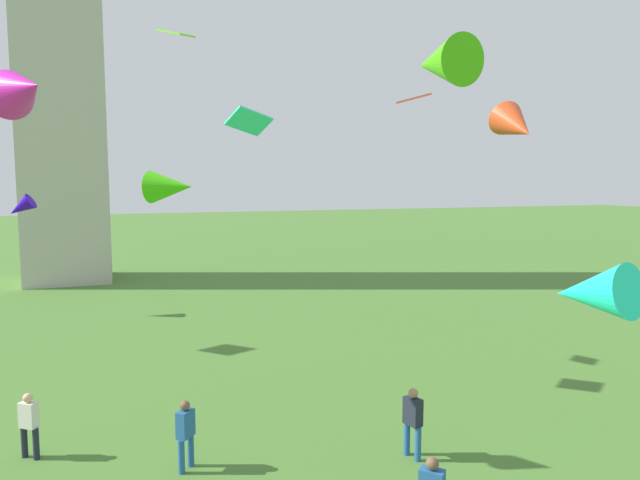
{
  "coord_description": "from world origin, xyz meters",
  "views": [
    {
      "loc": [
        -4.42,
        1.08,
        6.5
      ],
      "look_at": [
        2.29,
        19.7,
        4.44
      ],
      "focal_mm": 32.0,
      "sensor_mm": 36.0,
      "label": 1
    }
  ],
  "objects_px": {
    "kite_flying_2": "(440,63)",
    "kite_flying_9": "(21,207)",
    "kite_flying_8": "(23,90)",
    "kite_flying_11": "(176,33)",
    "person_4": "(186,431)",
    "kite_flying_3": "(249,121)",
    "kite_flying_5": "(171,187)",
    "kite_flying_6": "(517,126)",
    "kite_flying_1": "(414,98)",
    "person_2": "(29,422)",
    "kite_flying_4": "(591,293)",
    "person_3": "(413,419)"
  },
  "relations": [
    {
      "from": "kite_flying_6",
      "to": "person_3",
      "type": "bearing_deg",
      "value": -129.94
    },
    {
      "from": "kite_flying_5",
      "to": "kite_flying_11",
      "type": "relative_size",
      "value": 0.94
    },
    {
      "from": "person_2",
      "to": "kite_flying_9",
      "type": "height_order",
      "value": "kite_flying_9"
    },
    {
      "from": "person_4",
      "to": "kite_flying_4",
      "type": "height_order",
      "value": "kite_flying_4"
    },
    {
      "from": "person_4",
      "to": "kite_flying_3",
      "type": "relative_size",
      "value": 1.08
    },
    {
      "from": "kite_flying_4",
      "to": "kite_flying_11",
      "type": "height_order",
      "value": "kite_flying_11"
    },
    {
      "from": "person_3",
      "to": "kite_flying_2",
      "type": "bearing_deg",
      "value": -51.34
    },
    {
      "from": "person_4",
      "to": "kite_flying_8",
      "type": "height_order",
      "value": "kite_flying_8"
    },
    {
      "from": "kite_flying_3",
      "to": "kite_flying_2",
      "type": "bearing_deg",
      "value": -39.18
    },
    {
      "from": "kite_flying_2",
      "to": "kite_flying_6",
      "type": "xyz_separation_m",
      "value": [
        6.38,
        4.35,
        -1.31
      ]
    },
    {
      "from": "kite_flying_6",
      "to": "kite_flying_11",
      "type": "bearing_deg",
      "value": -175.14
    },
    {
      "from": "person_2",
      "to": "kite_flying_6",
      "type": "height_order",
      "value": "kite_flying_6"
    },
    {
      "from": "kite_flying_8",
      "to": "kite_flying_9",
      "type": "distance_m",
      "value": 19.27
    },
    {
      "from": "kite_flying_9",
      "to": "person_2",
      "type": "bearing_deg",
      "value": 20.44
    },
    {
      "from": "kite_flying_3",
      "to": "kite_flying_5",
      "type": "relative_size",
      "value": 1.21
    },
    {
      "from": "person_2",
      "to": "kite_flying_9",
      "type": "xyz_separation_m",
      "value": [
        -2.13,
        15.87,
        4.36
      ]
    },
    {
      "from": "kite_flying_4",
      "to": "kite_flying_8",
      "type": "distance_m",
      "value": 13.77
    },
    {
      "from": "person_3",
      "to": "kite_flying_3",
      "type": "xyz_separation_m",
      "value": [
        -2.46,
        5.96,
        7.34
      ]
    },
    {
      "from": "kite_flying_2",
      "to": "kite_flying_6",
      "type": "bearing_deg",
      "value": -150.64
    },
    {
      "from": "person_3",
      "to": "kite_flying_5",
      "type": "relative_size",
      "value": 1.36
    },
    {
      "from": "kite_flying_5",
      "to": "kite_flying_3",
      "type": "bearing_deg",
      "value": 3.23
    },
    {
      "from": "kite_flying_1",
      "to": "kite_flying_4",
      "type": "xyz_separation_m",
      "value": [
        -2.05,
        -13.23,
        -6.81
      ]
    },
    {
      "from": "person_4",
      "to": "kite_flying_2",
      "type": "relative_size",
      "value": 0.67
    },
    {
      "from": "person_4",
      "to": "kite_flying_6",
      "type": "bearing_deg",
      "value": 158.55
    },
    {
      "from": "kite_flying_4",
      "to": "person_2",
      "type": "bearing_deg",
      "value": -24.96
    },
    {
      "from": "kite_flying_5",
      "to": "kite_flying_8",
      "type": "xyz_separation_m",
      "value": [
        -2.62,
        -1.46,
        1.72
      ]
    },
    {
      "from": "person_4",
      "to": "kite_flying_6",
      "type": "distance_m",
      "value": 18.09
    },
    {
      "from": "person_4",
      "to": "kite_flying_2",
      "type": "bearing_deg",
      "value": 151.79
    },
    {
      "from": "kite_flying_2",
      "to": "kite_flying_9",
      "type": "bearing_deg",
      "value": -51.93
    },
    {
      "from": "kite_flying_6",
      "to": "kite_flying_11",
      "type": "distance_m",
      "value": 14.0
    },
    {
      "from": "kite_flying_2",
      "to": "person_2",
      "type": "bearing_deg",
      "value": 0.85
    },
    {
      "from": "kite_flying_5",
      "to": "kite_flying_6",
      "type": "relative_size",
      "value": 0.45
    },
    {
      "from": "person_3",
      "to": "kite_flying_2",
      "type": "distance_m",
      "value": 10.51
    },
    {
      "from": "kite_flying_11",
      "to": "kite_flying_1",
      "type": "bearing_deg",
      "value": 69.08
    },
    {
      "from": "person_2",
      "to": "kite_flying_1",
      "type": "bearing_deg",
      "value": 70.93
    },
    {
      "from": "person_4",
      "to": "kite_flying_1",
      "type": "height_order",
      "value": "kite_flying_1"
    },
    {
      "from": "person_2",
      "to": "kite_flying_4",
      "type": "relative_size",
      "value": 0.63
    },
    {
      "from": "kite_flying_1",
      "to": "kite_flying_2",
      "type": "relative_size",
      "value": 0.77
    },
    {
      "from": "kite_flying_1",
      "to": "kite_flying_2",
      "type": "height_order",
      "value": "kite_flying_2"
    },
    {
      "from": "person_3",
      "to": "person_2",
      "type": "bearing_deg",
      "value": 55.53
    },
    {
      "from": "kite_flying_4",
      "to": "kite_flying_6",
      "type": "distance_m",
      "value": 10.89
    },
    {
      "from": "person_2",
      "to": "person_3",
      "type": "relative_size",
      "value": 0.93
    },
    {
      "from": "person_2",
      "to": "person_4",
      "type": "relative_size",
      "value": 0.98
    },
    {
      "from": "kite_flying_1",
      "to": "kite_flying_3",
      "type": "height_order",
      "value": "kite_flying_1"
    },
    {
      "from": "kite_flying_2",
      "to": "kite_flying_8",
      "type": "xyz_separation_m",
      "value": [
        -10.95,
        -4.15,
        -2.0
      ]
    },
    {
      "from": "kite_flying_8",
      "to": "kite_flying_1",
      "type": "bearing_deg",
      "value": 12.66
    },
    {
      "from": "kite_flying_8",
      "to": "kite_flying_11",
      "type": "bearing_deg",
      "value": 40.1
    },
    {
      "from": "kite_flying_4",
      "to": "person_4",
      "type": "bearing_deg",
      "value": -19.34
    },
    {
      "from": "kite_flying_1",
      "to": "kite_flying_11",
      "type": "height_order",
      "value": "kite_flying_11"
    },
    {
      "from": "kite_flying_3",
      "to": "kite_flying_9",
      "type": "distance_m",
      "value": 15.59
    }
  ]
}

